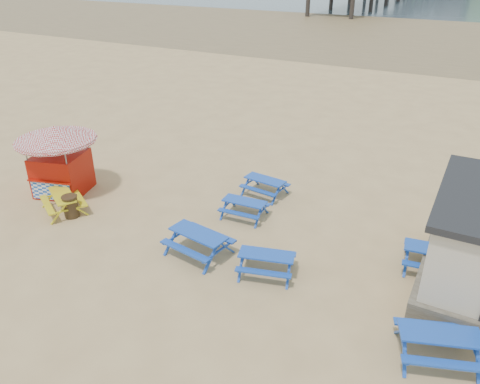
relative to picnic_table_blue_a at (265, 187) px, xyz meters
The scene contains 11 objects.
ground 3.55m from the picnic_table_blue_a, 89.91° to the right, with size 400.00×400.00×0.00m, color tan.
wet_sand 51.47m from the picnic_table_blue_a, 89.99° to the left, with size 400.00×400.00×0.00m, color olive.
picnic_table_blue_a is the anchor object (origin of this frame).
picnic_table_blue_b 2.09m from the picnic_table_blue_a, 86.79° to the right, with size 1.76×1.46×0.70m.
picnic_table_blue_c 7.48m from the picnic_table_blue_a, 17.53° to the right, with size 2.12×1.80×0.81m.
picnic_table_blue_d 5.10m from the picnic_table_blue_a, 90.62° to the right, with size 2.26×1.92×0.85m.
picnic_table_blue_e 5.54m from the picnic_table_blue_a, 63.92° to the right, with size 2.07×1.83×0.74m.
picnic_table_blue_f 9.91m from the picnic_table_blue_a, 38.46° to the right, with size 2.39×2.16×0.83m.
picnic_table_yellow 8.21m from the picnic_table_blue_a, 141.44° to the right, with size 2.32×2.19×0.77m.
ice_cream_kiosk 8.77m from the picnic_table_blue_a, 153.58° to the right, with size 4.13×4.13×2.98m.
litter_bin 7.87m from the picnic_table_blue_a, 137.83° to the right, with size 0.61×0.61×0.89m.
Camera 1 is at (7.51, -12.64, 9.18)m, focal length 35.00 mm.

